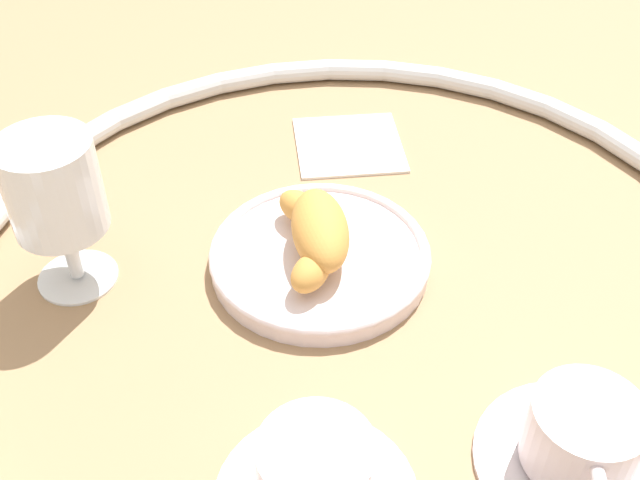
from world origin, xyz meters
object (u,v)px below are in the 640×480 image
Objects in this scene: coffee_cup_far at (316,480)px; juice_glass_left at (54,193)px; folded_napkin at (349,144)px; coffee_cup_near at (581,444)px; croissant_large at (316,232)px; pastry_plate at (320,257)px.

juice_glass_left reaches higher than coffee_cup_far.
folded_napkin is (0.36, -0.21, -0.02)m from coffee_cup_far.
juice_glass_left is at bearing 38.39° from coffee_cup_near.
juice_glass_left is (0.33, 0.26, 0.07)m from coffee_cup_near.
folded_napkin is (0.08, -0.30, -0.09)m from juice_glass_left.
juice_glass_left reaches higher than croissant_large.
folded_napkin is (0.41, -0.04, -0.02)m from coffee_cup_near.
pastry_plate is 0.22m from juice_glass_left.
juice_glass_left reaches higher than pastry_plate.
croissant_large is 0.21m from juice_glass_left.
pastry_plate is 1.41× the size of coffee_cup_near.
pastry_plate is 1.48× the size of croissant_large.
croissant_large reaches higher than coffee_cup_near.
juice_glass_left is at bearing 18.38° from coffee_cup_far.
croissant_large reaches higher than folded_napkin.
pastry_plate is at bearing 15.00° from coffee_cup_near.
coffee_cup_near and coffee_cup_far have the same top height.
coffee_cup_far is (0.05, 0.17, 0.00)m from coffee_cup_near.
croissant_large is at bearing 71.60° from pastry_plate.
coffee_cup_near is 0.41m from folded_napkin.
pastry_plate reaches higher than folded_napkin.
pastry_plate is 0.03m from croissant_large.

